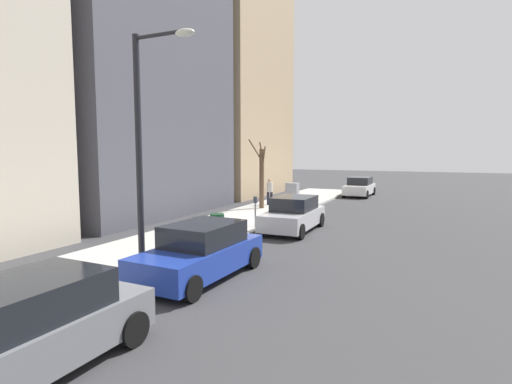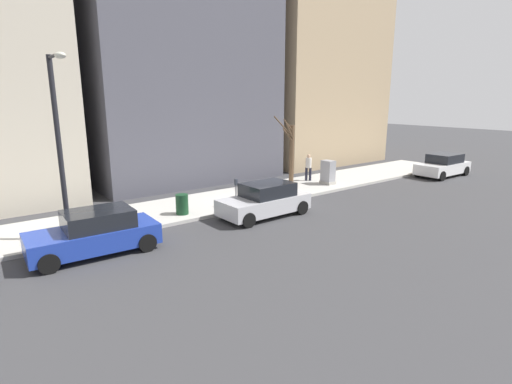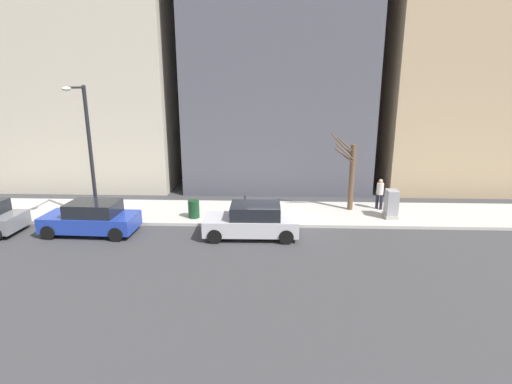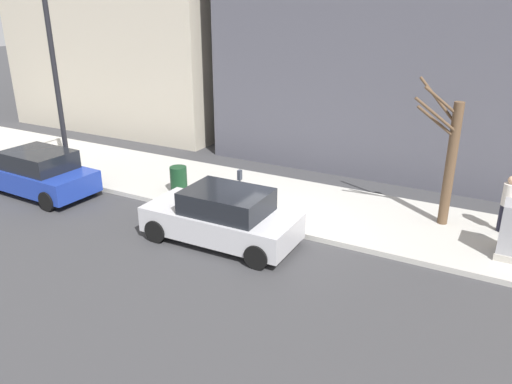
% 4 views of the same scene
% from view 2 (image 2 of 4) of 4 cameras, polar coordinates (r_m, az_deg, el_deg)
% --- Properties ---
extents(ground_plane, '(120.00, 120.00, 0.00)m').
position_cam_2_polar(ground_plane, '(19.64, 1.11, -2.16)').
color(ground_plane, '#38383A').
extents(sidewalk, '(4.00, 36.00, 0.15)m').
position_cam_2_polar(sidewalk, '(21.16, -2.27, -0.81)').
color(sidewalk, '#B2AFA8').
rests_on(sidewalk, ground).
extents(parked_car_white, '(1.99, 4.23, 1.52)m').
position_cam_2_polar(parked_car_white, '(30.04, 25.15, 3.45)').
color(parked_car_white, white).
rests_on(parked_car_white, ground).
extents(parked_car_silver, '(1.97, 4.23, 1.52)m').
position_cam_2_polar(parked_car_silver, '(17.99, 1.30, -1.19)').
color(parked_car_silver, '#B7B7BC').
rests_on(parked_car_silver, ground).
extents(parked_car_blue, '(2.06, 4.26, 1.52)m').
position_cam_2_polar(parked_car_blue, '(14.78, -22.01, -5.45)').
color(parked_car_blue, '#1E389E').
rests_on(parked_car_blue, ground).
extents(parking_meter, '(0.14, 0.10, 1.35)m').
position_cam_2_polar(parking_meter, '(18.97, -2.87, 0.32)').
color(parking_meter, slate).
rests_on(parking_meter, sidewalk).
extents(utility_box, '(0.83, 0.61, 1.43)m').
position_cam_2_polar(utility_box, '(24.40, 10.24, 2.76)').
color(utility_box, '#A8A399').
rests_on(utility_box, sidewalk).
extents(streetlamp, '(1.97, 0.32, 6.50)m').
position_cam_2_polar(streetlamp, '(15.39, -26.27, 7.38)').
color(streetlamp, black).
rests_on(streetlamp, sidewalk).
extents(bare_tree, '(1.05, 1.31, 4.09)m').
position_cam_2_polar(bare_tree, '(23.79, 5.04, 5.68)').
color(bare_tree, brown).
rests_on(bare_tree, sidewalk).
extents(trash_bin, '(0.56, 0.56, 0.90)m').
position_cam_2_polar(trash_bin, '(18.13, -10.52, -1.74)').
color(trash_bin, '#14381E').
rests_on(trash_bin, sidewalk).
extents(pedestrian_near_meter, '(0.36, 0.36, 1.66)m').
position_cam_2_polar(pedestrian_near_meter, '(25.18, 7.51, 3.73)').
color(pedestrian_near_meter, '#1E1E2D').
rests_on(pedestrian_near_meter, sidewalk).
extents(office_tower_left, '(10.68, 10.68, 23.92)m').
position_cam_2_polar(office_tower_left, '(35.95, 6.39, 24.06)').
color(office_tower_left, tan).
rests_on(office_tower_left, ground).
extents(office_block_center, '(11.65, 11.65, 20.49)m').
position_cam_2_polar(office_block_center, '(29.19, -13.55, 22.87)').
color(office_block_center, '#4C4C56').
rests_on(office_block_center, ground).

